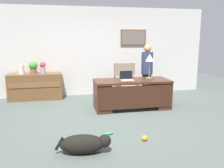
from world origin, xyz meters
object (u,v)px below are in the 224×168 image
credenza (36,87)px  armchair (126,84)px  vase_with_flowers (43,67)px  potted_plant (33,67)px  dog_toy_bone (109,133)px  laptop (127,78)px  desk_lamp (150,59)px  desk (132,93)px  dog_toy_ball (144,138)px  vase_empty (22,69)px  dog_lying (85,144)px  dog_toy_plush (78,136)px  person_standing (147,72)px

credenza → armchair: bearing=-12.4°
vase_with_flowers → potted_plant: (-0.26, 0.00, 0.01)m
dog_toy_bone → laptop: bearing=64.1°
desk_lamp → desk: bearing=-162.2°
desk_lamp → dog_toy_ball: 2.53m
desk_lamp → vase_empty: (-3.34, 1.29, -0.34)m
credenza → dog_toy_ball: credenza is taller
vase_empty → dog_toy_bone: 3.67m
desk_lamp → vase_with_flowers: bearing=154.9°
vase_with_flowers → dog_toy_ball: (1.92, -3.36, -0.90)m
desk → dog_toy_ball: size_ratio=19.11×
armchair → dog_lying: armchair is taller
vase_with_flowers → dog_toy_ball: vase_with_flowers is taller
dog_toy_plush → vase_with_flowers: bearing=105.1°
potted_plant → dog_toy_ball: size_ratio=3.67×
desk → person_standing: size_ratio=1.18×
desk_lamp → dog_toy_bone: (-1.39, -1.69, -1.20)m
credenza → desk_lamp: desk_lamp is taller
dog_lying → dog_toy_plush: dog_lying is taller
credenza → dog_toy_plush: (1.03, -2.97, -0.35)m
dog_lying → potted_plant: 3.86m
armchair → person_standing: 0.69m
vase_with_flowers → armchair: bearing=-13.6°
vase_empty → person_standing: bearing=-11.4°
desk_lamp → credenza: bearing=156.6°
desk → potted_plant: (-2.52, 1.45, 0.55)m
desk → dog_toy_bone: size_ratio=10.92×
desk_lamp → vase_empty: size_ratio=2.34×
laptop → desk_lamp: desk_lamp is taller
credenza → armchair: size_ratio=1.43×
desk → vase_empty: size_ratio=7.03×
credenza → person_standing: size_ratio=0.95×
credenza → desk: bearing=-30.3°
vase_empty → dog_toy_plush: size_ratio=1.71×
vase_empty → laptop: bearing=-28.2°
credenza → dog_toy_plush: 3.17m
desk → vase_empty: bearing=152.9°
desk → laptop: 0.41m
desk_lamp → potted_plant: size_ratio=1.74×
laptop → dog_toy_ball: size_ratio=3.26×
desk → dog_toy_bone: desk is taller
person_standing → laptop: person_standing is taller
vase_with_flowers → vase_empty: bearing=180.0°
vase_with_flowers → vase_empty: size_ratio=1.30×
armchair → dog_toy_ball: bearing=-98.3°
person_standing → credenza: bearing=167.4°
vase_with_flowers → dog_toy_ball: bearing=-60.3°
desk → person_standing: 1.08m
armchair → potted_plant: bearing=167.7°
desk → vase_empty: vase_empty is taller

